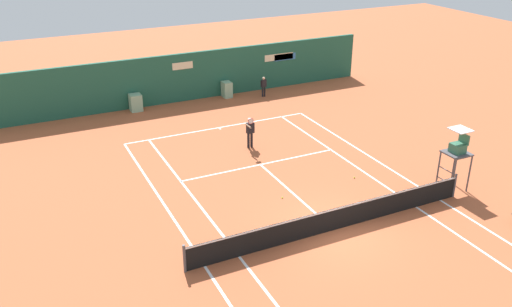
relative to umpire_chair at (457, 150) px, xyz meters
name	(u,v)px	position (x,y,z in m)	size (l,w,h in m)	color
ground_plane	(326,223)	(-6.44, 0.01, -1.85)	(80.00, 80.00, 0.01)	#B25633
tennis_net	(335,218)	(-6.44, -0.56, -1.34)	(12.10, 0.10, 1.07)	#4C4C51
sponsor_back_wall	(186,78)	(-6.47, 16.41, -0.37)	(25.00, 1.02, 3.04)	#1E5642
umpire_chair	(457,150)	(0.00, 0.00, 0.00)	(1.00, 1.00, 2.83)	#47474C
player_on_baseline	(250,130)	(-6.02, 7.89, -0.89)	(0.62, 0.67, 1.82)	black
ball_kid_left_post	(264,85)	(-1.74, 14.93, -1.09)	(0.44, 0.18, 1.32)	black
tennis_ball_mid_court	(282,198)	(-7.07, 2.47, -1.82)	(0.07, 0.07, 0.07)	#CCE033
tennis_ball_near_service_line	(354,178)	(-3.22, 2.69, -1.82)	(0.07, 0.07, 0.07)	#CCE033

